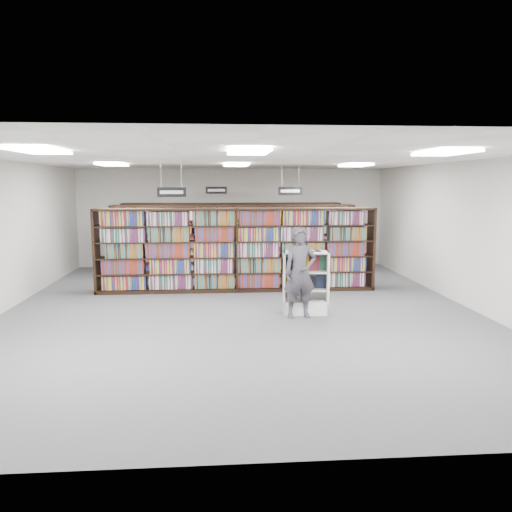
{
  "coord_description": "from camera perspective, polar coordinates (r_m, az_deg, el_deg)",
  "views": [
    {
      "loc": [
        -0.46,
        -10.48,
        2.68
      ],
      "look_at": [
        0.38,
        0.5,
        1.1
      ],
      "focal_mm": 35.0,
      "sensor_mm": 36.0,
      "label": 1
    }
  ],
  "objects": [
    {
      "name": "bookshelf_row_far",
      "position": [
        16.27,
        -2.73,
        2.4
      ],
      "size": [
        7.0,
        0.6,
        2.1
      ],
      "color": "black",
      "rests_on": "floor"
    },
    {
      "name": "aisle_sign_right",
      "position": [
        13.62,
        3.94,
        7.51
      ],
      "size": [
        0.65,
        0.02,
        0.8
      ],
      "color": "#B2B2B7",
      "rests_on": "ceiling"
    },
    {
      "name": "floor",
      "position": [
        10.83,
        -1.81,
        -6.17
      ],
      "size": [
        12.0,
        12.0,
        0.0
      ],
      "primitive_type": "plane",
      "color": "#49484D",
      "rests_on": "ground"
    },
    {
      "name": "bookshelf_row_near",
      "position": [
        12.6,
        -2.24,
        0.72
      ],
      "size": [
        7.0,
        0.6,
        2.1
      ],
      "color": "black",
      "rests_on": "floor"
    },
    {
      "name": "wall_front",
      "position": [
        4.63,
        1.42,
        -5.29
      ],
      "size": [
        10.0,
        0.1,
        3.2
      ],
      "primitive_type": "cube",
      "color": "silver",
      "rests_on": "ground"
    },
    {
      "name": "endcap_display",
      "position": [
        10.52,
        5.66,
        -4.07
      ],
      "size": [
        0.98,
        0.56,
        1.31
      ],
      "rotation": [
        0.0,
        0.0,
        -0.1
      ],
      "color": "white",
      "rests_on": "floor"
    },
    {
      "name": "open_book",
      "position": [
        10.36,
        5.82,
        0.73
      ],
      "size": [
        0.55,
        0.34,
        0.12
      ],
      "rotation": [
        0.0,
        0.0,
        0.06
      ],
      "color": "black",
      "rests_on": "endcap_display"
    },
    {
      "name": "troffer_back_right",
      "position": [
        12.96,
        11.29,
        10.13
      ],
      "size": [
        0.6,
        1.2,
        0.04
      ],
      "primitive_type": "cube",
      "color": "white",
      "rests_on": "ceiling"
    },
    {
      "name": "ceiling",
      "position": [
        10.5,
        -1.89,
        11.0
      ],
      "size": [
        10.0,
        12.0,
        0.1
      ],
      "primitive_type": "cube",
      "color": "white",
      "rests_on": "wall_back"
    },
    {
      "name": "aisle_sign_center",
      "position": [
        15.48,
        -4.56,
        7.58
      ],
      "size": [
        0.65,
        0.02,
        0.8
      ],
      "color": "#B2B2B7",
      "rests_on": "ceiling"
    },
    {
      "name": "troffer_front_right",
      "position": [
        8.26,
        20.8,
        10.99
      ],
      "size": [
        0.6,
        1.2,
        0.04
      ],
      "primitive_type": "cube",
      "color": "white",
      "rests_on": "ceiling"
    },
    {
      "name": "troffer_front_center",
      "position": [
        7.51,
        -0.88,
        11.84
      ],
      "size": [
        0.6,
        1.2,
        0.04
      ],
      "primitive_type": "cube",
      "color": "white",
      "rests_on": "ceiling"
    },
    {
      "name": "bookshelf_row_mid",
      "position": [
        14.58,
        -2.53,
        1.73
      ],
      "size": [
        7.0,
        0.6,
        2.1
      ],
      "color": "black",
      "rests_on": "floor"
    },
    {
      "name": "troffer_back_center",
      "position": [
        12.5,
        -2.3,
        10.36
      ],
      "size": [
        0.6,
        1.2,
        0.04
      ],
      "primitive_type": "cube",
      "color": "white",
      "rests_on": "ceiling"
    },
    {
      "name": "wall_back",
      "position": [
        16.52,
        -2.77,
        4.4
      ],
      "size": [
        10.0,
        0.1,
        3.2
      ],
      "primitive_type": "cube",
      "color": "silver",
      "rests_on": "ground"
    },
    {
      "name": "aisle_sign_left",
      "position": [
        11.53,
        -9.63,
        7.31
      ],
      "size": [
        0.65,
        0.02,
        0.8
      ],
      "color": "#B2B2B7",
      "rests_on": "ceiling"
    },
    {
      "name": "troffer_front_left",
      "position": [
        7.92,
        -23.54,
        10.99
      ],
      "size": [
        0.6,
        1.2,
        0.04
      ],
      "primitive_type": "cube",
      "color": "white",
      "rests_on": "ceiling"
    },
    {
      "name": "shopper",
      "position": [
        10.07,
        5.04,
        -1.94
      ],
      "size": [
        0.73,
        0.54,
        1.84
      ],
      "primitive_type": "imported",
      "rotation": [
        0.0,
        0.0,
        0.16
      ],
      "color": "#4D4751",
      "rests_on": "floor"
    },
    {
      "name": "troffer_back_left",
      "position": [
        12.75,
        -16.11,
        10.01
      ],
      "size": [
        0.6,
        1.2,
        0.04
      ],
      "primitive_type": "cube",
      "color": "white",
      "rests_on": "ceiling"
    },
    {
      "name": "wall_right",
      "position": [
        11.87,
        23.06,
        2.29
      ],
      "size": [
        0.1,
        12.0,
        3.2
      ],
      "primitive_type": "cube",
      "color": "silver",
      "rests_on": "ground"
    }
  ]
}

